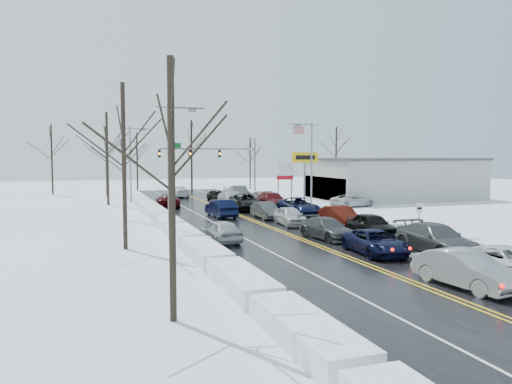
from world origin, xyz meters
name	(u,v)px	position (x,y,z in m)	size (l,w,h in m)	color
ground	(268,227)	(0.00, 0.00, 0.00)	(160.00, 160.00, 0.00)	white
road_surface	(260,223)	(0.00, 2.00, 0.01)	(14.00, 84.00, 0.01)	black
snow_bank_left	(169,228)	(-7.60, 2.00, 0.00)	(1.64, 72.00, 0.81)	white
snow_bank_right	(341,220)	(7.60, 2.00, 0.00)	(1.64, 72.00, 0.81)	white
traffic_signal_mast	(219,156)	(3.45, 27.99, 5.48)	(13.28, 0.39, 8.00)	slate
tires_plus_sign	(305,161)	(10.50, 15.99, 4.99)	(3.20, 0.34, 6.00)	slate
used_vehicles_sign	(285,174)	(10.50, 22.00, 3.32)	(2.20, 0.22, 4.65)	slate
speed_limit_sign	(419,214)	(8.20, -8.00, 1.63)	(0.55, 0.09, 2.35)	slate
flagpole	(294,153)	(15.17, 30.00, 5.93)	(1.87, 1.20, 10.00)	silver
dealership_building	(393,178)	(23.98, 18.00, 2.66)	(20.40, 12.40, 5.30)	#A2A29E
streetlight_ne	(310,159)	(8.30, 10.00, 5.31)	(3.20, 0.25, 9.00)	slate
streetlight_sw	(172,161)	(-8.30, -4.00, 5.31)	(3.20, 0.25, 9.00)	slate
streetlight_nw	(132,158)	(-8.30, 24.00, 5.31)	(3.20, 0.25, 9.00)	slate
tree_left_a	(171,138)	(-11.00, -20.00, 6.29)	(3.60, 3.60, 9.00)	#2D231C
tree_left_b	(123,133)	(-11.50, -6.00, 6.99)	(4.00, 4.00, 10.00)	#2D231C
tree_left_c	(123,152)	(-10.50, 8.00, 5.94)	(3.40, 3.40, 8.50)	#2D231C
tree_left_d	(107,140)	(-11.20, 22.00, 7.33)	(4.20, 4.20, 10.50)	#2D231C
tree_left_e	(106,148)	(-10.80, 34.00, 6.64)	(3.80, 3.80, 9.50)	#2D231C
tree_far_a	(51,146)	(-18.00, 40.00, 6.99)	(4.00, 4.00, 10.00)	#2D231C
tree_far_b	(137,151)	(-6.00, 41.00, 6.29)	(3.60, 3.60, 9.00)	#2D231C
tree_far_c	(191,142)	(2.00, 39.00, 7.68)	(4.40, 4.40, 11.00)	#2D231C
tree_far_d	(250,153)	(12.00, 40.50, 5.94)	(3.40, 3.40, 8.50)	#2D231C
tree_far_e	(336,145)	(28.00, 41.00, 7.33)	(4.20, 4.20, 10.50)	#2D231C
queued_car_1	(465,288)	(1.60, -19.86, 0.00)	(1.70, 4.87, 1.61)	#9EA1A6
queued_car_2	(375,254)	(1.95, -12.30, 0.00)	(2.30, 4.98, 1.39)	black
queued_car_3	(327,239)	(1.74, -6.67, 0.00)	(2.02, 4.97, 1.44)	#393B3E
queued_car_4	(290,225)	(1.94, 0.14, 0.00)	(1.78, 4.43, 1.51)	silver
queued_car_5	(266,218)	(1.62, 4.92, 0.00)	(1.54, 4.41, 1.45)	#404345
queued_car_6	(246,210)	(1.93, 11.86, 0.00)	(2.85, 6.18, 1.72)	black
queued_car_7	(232,206)	(1.74, 16.14, 0.00)	(2.38, 5.86, 1.70)	#ACAEB4
queued_car_8	(217,201)	(1.77, 23.03, 0.00)	(1.61, 4.00, 1.36)	black
queued_car_10	(508,275)	(5.14, -18.76, 0.00)	(2.25, 4.88, 1.35)	white
queued_car_11	(436,253)	(5.44, -13.22, 0.00)	(2.39, 5.87, 1.70)	#434649
queued_car_12	(372,236)	(5.22, -6.80, 0.00)	(1.91, 4.74, 1.62)	black
queued_car_13	(340,227)	(5.35, -1.97, 0.00)	(1.73, 4.97, 1.64)	#4B110A
queued_car_14	(299,215)	(5.34, 6.05, 0.00)	(2.79, 6.06, 1.68)	black
queued_car_15	(272,208)	(5.13, 12.61, 0.00)	(2.36, 5.80, 1.68)	#44090C
queued_car_16	(262,205)	(5.43, 16.45, 0.00)	(1.87, 4.66, 1.59)	silver
queued_car_17	(239,199)	(5.17, 24.61, 0.00)	(1.80, 5.15, 1.70)	#47494D
oncoming_car_0	(221,217)	(-1.94, 7.19, 0.00)	(1.72, 4.95, 1.63)	black
oncoming_car_1	(168,207)	(-5.17, 17.57, 0.00)	(2.41, 5.23, 1.45)	#4C0A0D
oncoming_car_2	(179,197)	(-1.75, 29.56, 0.00)	(2.09, 5.15, 1.49)	silver
oncoming_car_3	(220,242)	(-5.43, -5.49, 0.00)	(1.76, 4.37, 1.49)	#A7AAAF
parked_car_0	(353,207)	(14.10, 11.17, 0.00)	(2.31, 5.01, 1.39)	silver
parked_car_1	(356,202)	(17.08, 15.44, 0.00)	(2.31, 5.68, 1.65)	#3F4244
parked_car_2	(316,198)	(15.16, 22.54, 0.00)	(1.99, 4.95, 1.68)	black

